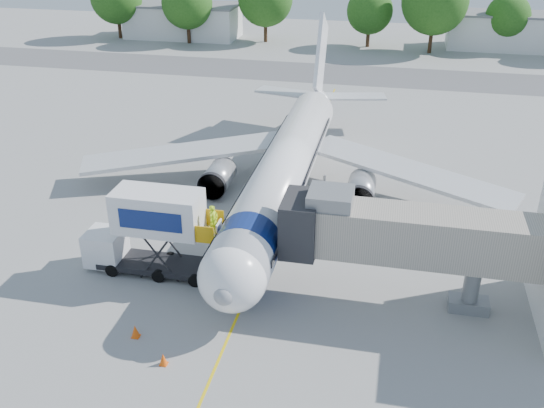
% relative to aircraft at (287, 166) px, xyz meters
% --- Properties ---
extents(ground, '(160.00, 160.00, 0.00)m').
position_rel_aircraft_xyz_m(ground, '(0.00, -4.12, -2.95)').
color(ground, gray).
rests_on(ground, ground).
extents(guidance_line, '(0.15, 70.00, 0.01)m').
position_rel_aircraft_xyz_m(guidance_line, '(0.00, -4.12, -2.94)').
color(guidance_line, yellow).
rests_on(guidance_line, ground).
extents(taxiway_strip, '(120.00, 10.00, 0.01)m').
position_rel_aircraft_xyz_m(taxiway_strip, '(0.00, 37.88, -2.94)').
color(taxiway_strip, '#59595B').
rests_on(taxiway_strip, ground).
extents(aircraft, '(34.17, 37.73, 11.35)m').
position_rel_aircraft_xyz_m(aircraft, '(0.00, 0.00, 0.00)').
color(aircraft, white).
rests_on(aircraft, ground).
extents(jet_bridge, '(13.90, 3.20, 6.60)m').
position_rel_aircraft_xyz_m(jet_bridge, '(7.99, -11.12, 1.39)').
color(jet_bridge, '#A69C8E').
rests_on(jet_bridge, ground).
extents(catering_hiloader, '(8.52, 2.44, 5.50)m').
position_rel_aircraft_xyz_m(catering_hiloader, '(-6.26, -11.12, -0.19)').
color(catering_hiloader, black).
rests_on(catering_hiloader, ground).
extents(ground_tug, '(3.76, 2.90, 1.34)m').
position_rel_aircraft_xyz_m(ground_tug, '(2.25, -21.00, -2.24)').
color(ground_tug, silver).
rests_on(ground_tug, ground).
extents(safety_cone_a, '(0.42, 0.42, 0.66)m').
position_rel_aircraft_xyz_m(safety_cone_a, '(-2.57, -18.94, -2.63)').
color(safety_cone_a, '#F5550C').
rests_on(safety_cone_a, ground).
extents(safety_cone_b, '(0.46, 0.46, 0.73)m').
position_rel_aircraft_xyz_m(safety_cone_b, '(-4.79, -17.24, -2.60)').
color(safety_cone_b, '#F5550C').
rests_on(safety_cone_b, ground).
extents(outbuilding_left, '(18.40, 8.40, 5.30)m').
position_rel_aircraft_xyz_m(outbuilding_left, '(-28.00, 55.88, -0.29)').
color(outbuilding_left, silver).
rests_on(outbuilding_left, ground).
extents(outbuilding_right, '(16.40, 7.40, 5.30)m').
position_rel_aircraft_xyz_m(outbuilding_right, '(22.00, 57.88, -0.29)').
color(outbuilding_right, silver).
rests_on(outbuilding_right, ground).
extents(tree_b, '(7.85, 7.85, 10.01)m').
position_rel_aircraft_xyz_m(tree_b, '(-25.61, 51.63, 3.13)').
color(tree_b, '#382314').
rests_on(tree_b, ground).
extents(tree_d, '(6.91, 6.91, 8.81)m').
position_rel_aircraft_xyz_m(tree_d, '(2.16, 54.91, 2.40)').
color(tree_d, '#382314').
rests_on(tree_d, ground).
extents(tree_e, '(9.51, 9.51, 12.12)m').
position_rel_aircraft_xyz_m(tree_e, '(11.43, 52.60, 4.41)').
color(tree_e, '#382314').
rests_on(tree_e, ground).
extents(tree_f, '(6.47, 6.47, 8.25)m').
position_rel_aircraft_xyz_m(tree_f, '(22.20, 56.32, 2.06)').
color(tree_f, '#382314').
rests_on(tree_f, ground).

